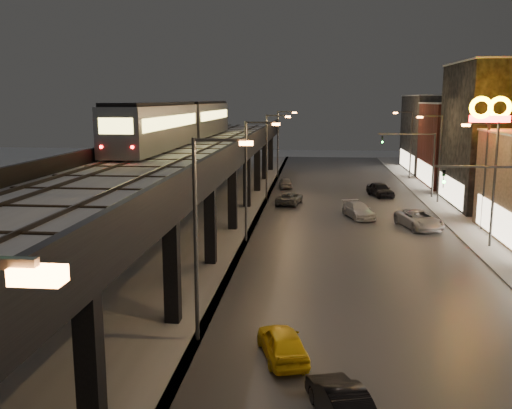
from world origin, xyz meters
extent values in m
cube|color=#46474D|center=(7.50, 35.00, 0.03)|extent=(17.00, 120.00, 0.06)
cube|color=#9FA1A8|center=(17.50, 35.00, 0.07)|extent=(4.00, 120.00, 0.14)
cube|color=#9FA1A8|center=(-6.00, 35.00, 0.03)|extent=(11.00, 120.00, 0.06)
cube|color=black|center=(-6.00, 32.00, 5.80)|extent=(9.00, 100.00, 1.00)
cube|color=black|center=(-2.30, 5.00, 2.65)|extent=(0.70, 0.70, 5.30)
cube|color=black|center=(-9.70, 15.00, 2.65)|extent=(0.70, 0.70, 5.30)
cube|color=black|center=(-2.30, 15.00, 2.65)|extent=(0.70, 0.70, 5.30)
cube|color=black|center=(-6.00, 15.00, 5.15)|extent=(8.00, 0.60, 0.50)
cube|color=black|center=(-9.70, 25.00, 2.65)|extent=(0.70, 0.70, 5.30)
cube|color=black|center=(-2.30, 25.00, 2.65)|extent=(0.70, 0.70, 5.30)
cube|color=black|center=(-6.00, 25.00, 5.15)|extent=(8.00, 0.60, 0.50)
cube|color=black|center=(-9.70, 35.00, 2.65)|extent=(0.70, 0.70, 5.30)
cube|color=black|center=(-2.30, 35.00, 2.65)|extent=(0.70, 0.70, 5.30)
cube|color=black|center=(-6.00, 35.00, 5.15)|extent=(8.00, 0.60, 0.50)
cube|color=black|center=(-9.70, 45.00, 2.65)|extent=(0.70, 0.70, 5.30)
cube|color=black|center=(-2.30, 45.00, 2.65)|extent=(0.70, 0.70, 5.30)
cube|color=black|center=(-6.00, 45.00, 5.15)|extent=(8.00, 0.60, 0.50)
cube|color=black|center=(-9.70, 55.00, 2.65)|extent=(0.70, 0.70, 5.30)
cube|color=black|center=(-2.30, 55.00, 2.65)|extent=(0.70, 0.70, 5.30)
cube|color=black|center=(-6.00, 55.00, 5.15)|extent=(8.00, 0.60, 0.50)
cube|color=black|center=(-9.70, 65.00, 2.65)|extent=(0.70, 0.70, 5.30)
cube|color=black|center=(-2.30, 65.00, 2.65)|extent=(0.70, 0.70, 5.30)
cube|color=black|center=(-6.00, 65.00, 5.15)|extent=(8.00, 0.60, 0.50)
cube|color=black|center=(-9.70, 75.00, 2.65)|extent=(0.70, 0.70, 5.30)
cube|color=black|center=(-2.30, 75.00, 2.65)|extent=(0.70, 0.70, 5.30)
cube|color=black|center=(-6.00, 75.00, 5.15)|extent=(8.00, 0.60, 0.50)
cube|color=#B2B7C1|center=(-6.00, 32.00, 6.38)|extent=(8.40, 100.00, 0.16)
cube|color=#332D28|center=(-9.22, 32.00, 6.54)|extent=(0.08, 98.00, 0.16)
cube|color=#332D28|center=(-7.78, 32.00, 6.54)|extent=(0.08, 98.00, 0.16)
cube|color=#332D28|center=(-4.72, 32.00, 6.54)|extent=(0.08, 98.00, 0.16)
cube|color=#332D28|center=(-3.28, 32.00, 6.54)|extent=(0.08, 98.00, 0.16)
cube|color=black|center=(-6.00, 18.00, 6.49)|extent=(7.80, 0.24, 0.06)
cube|color=black|center=(-6.00, 34.00, 6.49)|extent=(7.80, 0.24, 0.06)
cube|color=black|center=(-6.00, 50.00, 6.49)|extent=(7.80, 0.24, 0.06)
cube|color=black|center=(-6.00, 66.00, 6.49)|extent=(7.80, 0.24, 0.06)
cube|color=black|center=(-1.65, 32.00, 6.85)|extent=(0.30, 100.00, 1.10)
cube|color=black|center=(-10.35, 32.00, 6.85)|extent=(0.30, 100.00, 1.10)
cube|color=#F7E1B7|center=(17.95, 32.00, 1.60)|extent=(0.10, 12.00, 2.40)
cube|color=#F7E1B7|center=(17.95, 48.00, 1.60)|extent=(0.10, 10.40, 2.40)
cube|color=#57221C|center=(24.00, 62.00, 5.00)|extent=(12.00, 12.00, 10.00)
cube|color=#F7E1B7|center=(17.95, 62.00, 1.60)|extent=(0.10, 9.60, 2.40)
cube|color=#B2B7C1|center=(24.00, 62.00, 10.08)|extent=(12.20, 12.20, 0.16)
cube|color=#2E2E2F|center=(24.00, 76.00, 5.50)|extent=(12.00, 16.00, 11.00)
cube|color=#F7E1B7|center=(17.95, 76.00, 1.60)|extent=(0.10, 12.80, 2.40)
cube|color=#B2B7C1|center=(24.00, 76.00, 11.08)|extent=(12.20, 16.20, 0.16)
cube|color=orange|center=(1.50, -5.00, 8.78)|extent=(0.55, 0.28, 0.18)
cylinder|color=#38383A|center=(-0.70, 13.00, 4.50)|extent=(0.18, 0.18, 9.00)
cube|color=#38383A|center=(0.40, 13.00, 8.90)|extent=(2.20, 0.12, 0.12)
cube|color=orange|center=(1.50, 13.00, 8.78)|extent=(0.55, 0.28, 0.18)
cylinder|color=#38383A|center=(-0.70, 31.00, 4.50)|extent=(0.18, 0.18, 9.00)
cube|color=#38383A|center=(0.40, 31.00, 8.90)|extent=(2.20, 0.12, 0.12)
cube|color=orange|center=(1.50, 31.00, 8.78)|extent=(0.55, 0.28, 0.18)
cylinder|color=#38383A|center=(17.00, 31.00, 4.50)|extent=(0.18, 0.18, 9.00)
cube|color=#38383A|center=(15.90, 31.00, 8.90)|extent=(2.20, 0.12, 0.12)
cube|color=orange|center=(14.80, 31.00, 8.78)|extent=(0.55, 0.28, 0.18)
cylinder|color=#38383A|center=(-0.70, 49.00, 4.50)|extent=(0.18, 0.18, 9.00)
cube|color=#38383A|center=(0.40, 49.00, 8.90)|extent=(2.20, 0.12, 0.12)
cube|color=orange|center=(1.50, 49.00, 8.78)|extent=(0.55, 0.28, 0.18)
cylinder|color=#38383A|center=(17.00, 49.00, 4.50)|extent=(0.18, 0.18, 9.00)
cube|color=#38383A|center=(15.90, 49.00, 8.90)|extent=(2.20, 0.12, 0.12)
cube|color=orange|center=(14.80, 49.00, 8.78)|extent=(0.55, 0.28, 0.18)
cylinder|color=#38383A|center=(-0.70, 67.00, 4.50)|extent=(0.18, 0.18, 9.00)
cube|color=#38383A|center=(0.40, 67.00, 8.90)|extent=(2.20, 0.12, 0.12)
cube|color=orange|center=(1.50, 67.00, 8.78)|extent=(0.55, 0.28, 0.18)
cylinder|color=#38383A|center=(17.00, 67.00, 4.50)|extent=(0.18, 0.18, 9.00)
cube|color=#38383A|center=(15.90, 67.00, 8.90)|extent=(2.20, 0.12, 0.12)
cube|color=orange|center=(14.80, 67.00, 8.78)|extent=(0.55, 0.28, 0.18)
cube|color=#38383A|center=(14.00, 22.00, 6.90)|extent=(6.00, 0.12, 0.12)
imported|color=black|center=(11.50, 22.00, 6.40)|extent=(0.20, 0.16, 1.00)
sphere|color=#0CFF26|center=(11.50, 21.85, 6.15)|extent=(0.18, 0.18, 0.18)
cylinder|color=#38383A|center=(17.00, 52.00, 3.50)|extent=(0.20, 0.20, 7.00)
cube|color=#38383A|center=(14.00, 52.00, 6.90)|extent=(6.00, 0.12, 0.12)
imported|color=black|center=(11.50, 52.00, 6.40)|extent=(0.20, 0.16, 1.00)
sphere|color=#0CFF26|center=(11.50, 51.85, 6.15)|extent=(0.18, 0.18, 0.18)
cube|color=gray|center=(-8.50, 34.67, 8.34)|extent=(3.03, 18.27, 3.45)
cube|color=black|center=(-8.50, 34.67, 10.20)|extent=(2.71, 17.75, 0.26)
cube|color=#F3DE6A|center=(-10.02, 34.67, 8.81)|extent=(0.05, 16.70, 0.94)
cube|color=#F3DE6A|center=(-6.98, 34.67, 8.81)|extent=(0.05, 16.70, 0.94)
cube|color=gray|center=(-8.50, 54.17, 8.34)|extent=(3.03, 18.27, 3.45)
cube|color=black|center=(-8.50, 54.17, 10.20)|extent=(2.71, 17.75, 0.26)
cube|color=#F3DE6A|center=(-10.02, 54.17, 8.81)|extent=(0.05, 16.70, 0.94)
cube|color=#F3DE6A|center=(-6.98, 54.17, 8.81)|extent=(0.05, 16.70, 0.94)
cube|color=#F3DE6A|center=(-8.50, 25.52, 8.86)|extent=(2.30, 0.05, 1.04)
sphere|color=#FF0C0C|center=(-9.54, 25.50, 7.51)|extent=(0.21, 0.21, 0.21)
sphere|color=#FF0C0C|center=(-7.46, 25.50, 7.51)|extent=(0.21, 0.21, 0.21)
imported|color=yellow|center=(3.15, 11.54, 0.68)|extent=(2.61, 4.25, 1.35)
imported|color=black|center=(5.34, 7.19, 0.64)|extent=(2.49, 4.14, 1.29)
imported|color=#575A5E|center=(1.83, 46.63, 0.64)|extent=(2.83, 4.90, 1.28)
imported|color=gray|center=(0.91, 57.38, 0.62)|extent=(1.87, 3.77, 1.24)
imported|color=silver|center=(12.99, 36.71, 0.74)|extent=(3.83, 5.82, 1.49)
imported|color=silver|center=(8.32, 40.49, 0.68)|extent=(3.16, 5.00, 1.35)
imported|color=black|center=(11.53, 52.28, 0.77)|extent=(3.06, 4.83, 1.53)
cylinder|color=#38383A|center=(18.00, 36.64, 4.35)|extent=(0.24, 0.24, 8.71)
cube|color=#FF0C0C|center=(18.00, 36.64, 9.03)|extent=(3.05, 0.25, 0.54)
torus|color=#FFBF01|center=(17.29, 36.64, 9.91)|extent=(1.80, 0.61, 1.76)
torus|color=#FFBF01|center=(18.71, 36.64, 9.91)|extent=(1.80, 0.61, 1.76)
camera|label=1|loc=(4.33, -10.40, 10.58)|focal=40.00mm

